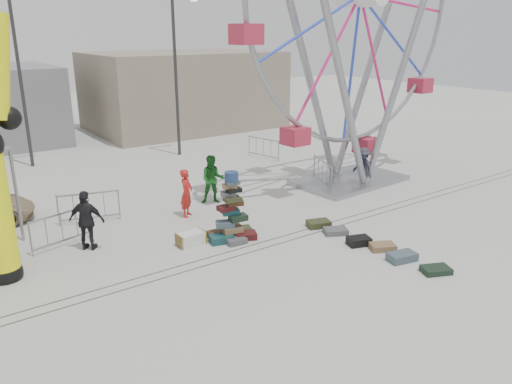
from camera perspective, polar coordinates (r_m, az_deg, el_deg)
ground at (r=15.18m, az=3.61°, el=-6.81°), size 90.00×90.00×0.00m
track_line_near at (r=15.60m, az=2.22°, el=-6.05°), size 40.00×0.04×0.01m
track_line_far at (r=15.90m, az=1.34°, el=-5.57°), size 40.00×0.04×0.01m
building_right at (r=34.68m, az=-8.26°, el=11.44°), size 12.00×8.00×5.00m
lamp_post_right at (r=26.52m, az=-9.00°, el=13.74°), size 1.41×0.25×8.00m
lamp_post_left at (r=26.19m, az=-25.21°, el=12.24°), size 1.41×0.25×8.00m
suitcase_tower at (r=15.85m, az=-2.83°, el=-3.24°), size 1.69×1.41×2.22m
ferris_wheel at (r=21.35m, az=11.67°, el=18.58°), size 11.72×3.19×13.61m
steamer_trunk at (r=15.66m, az=-7.45°, el=-5.32°), size 0.86×0.50×0.40m
row_case_0 at (r=17.07m, az=7.16°, el=-3.62°), size 0.89×0.72×0.22m
row_case_1 at (r=16.60m, az=9.10°, el=-4.43°), size 0.90×0.79×0.18m
row_case_2 at (r=15.88m, az=11.67°, el=-5.50°), size 0.81×0.67×0.25m
row_case_3 at (r=15.71m, az=14.26°, el=-6.08°), size 0.88×0.77×0.19m
row_case_4 at (r=15.14m, az=16.35°, el=-7.11°), size 0.92×0.65×0.24m
row_case_5 at (r=14.73m, az=19.88°, el=-8.37°), size 0.91×0.77×0.17m
barricade_dummy_b at (r=16.44m, az=-21.29°, el=-3.99°), size 1.96×0.62×1.10m
barricade_dummy_c at (r=18.11m, az=-18.53°, el=-1.68°), size 1.95×0.64×1.10m
barricade_wheel_front at (r=21.56m, az=7.60°, el=2.21°), size 0.81×1.90×1.10m
barricade_wheel_back at (r=25.83m, az=0.85°, el=5.01°), size 0.55×1.97×1.10m
pedestrian_red at (r=17.83m, az=-7.94°, el=-0.11°), size 0.75×0.73×1.73m
pedestrian_green at (r=19.09m, az=-4.98°, el=1.44°), size 1.14×1.07×1.88m
pedestrian_black at (r=15.79m, az=-18.77°, el=-3.12°), size 1.12×1.06×1.86m
pedestrian_grey at (r=21.46m, az=12.10°, el=2.74°), size 0.76×1.17×1.71m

